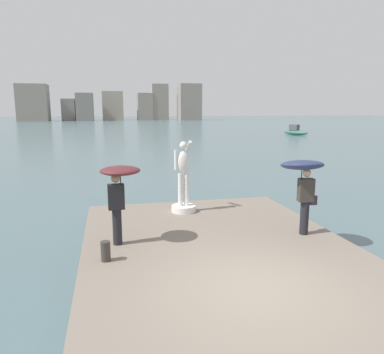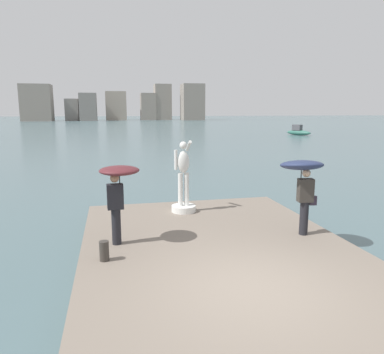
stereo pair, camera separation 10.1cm
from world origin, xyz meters
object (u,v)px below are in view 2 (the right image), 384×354
mooring_bollard (104,251)px  boat_mid (298,131)px  onlooker_right (303,175)px  statue_white_figure (183,187)px  onlooker_left (118,184)px

mooring_bollard → boat_mid: (27.39, 41.98, -0.08)m
onlooker_right → boat_mid: 47.03m
mooring_bollard → boat_mid: bearing=56.9°
onlooker_right → mooring_bollard: bearing=-172.5°
statue_white_figure → onlooker_left: bearing=-130.0°
statue_white_figure → mooring_bollard: size_ratio=5.24×
onlooker_left → boat_mid: bearing=56.6°
statue_white_figure → boat_mid: 45.90m
onlooker_left → mooring_bollard: (-0.35, -0.99, -1.26)m
statue_white_figure → onlooker_left: (-2.07, -2.47, 0.67)m
onlooker_right → boat_mid: (22.42, 41.32, -1.44)m
boat_mid → onlooker_left: bearing=-123.4°
onlooker_right → mooring_bollard: onlooker_right is taller
onlooker_right → boat_mid: bearing=61.5°
mooring_bollard → onlooker_left: bearing=70.3°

